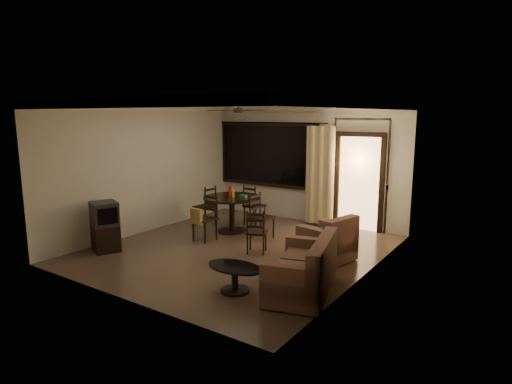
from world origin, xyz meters
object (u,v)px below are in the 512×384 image
Objects in this scene: dining_chair_east at (262,225)px; dining_chair_south at (205,226)px; sofa at (305,272)px; coffee_table at (235,275)px; dining_chair_north at (254,213)px; dining_table at (232,204)px; side_chair at (257,240)px; dining_chair_west at (205,214)px; armchair at (329,242)px; tv_cabinet at (105,227)px.

dining_chair_east is 1.00× the size of dining_chair_south.
coffee_table is (-0.88, -0.54, -0.06)m from sofa.
dining_table is at bearing 90.10° from dining_chair_north.
coffee_table is at bearing 89.18° from side_chair.
dining_chair_west is 0.98× the size of armchair.
armchair is at bearing 49.38° from tv_cabinet.
dining_chair_west is at bearing 105.29° from tv_cabinet.
dining_table is 3.58m from sofa.
dining_chair_west reaches higher than side_chair.
side_chair is at bearing -35.93° from dining_table.
coffee_table is (3.19, -0.15, -0.22)m from tv_cabinet.
dining_table is at bearing 127.91° from coffee_table.
dining_chair_south is 1.00× the size of dining_chair_north.
sofa is 1.98m from side_chair.
dining_chair_north is 0.98× the size of armchair.
dining_chair_west is 1.00× the size of dining_chair_south.
dining_chair_north is at bearing 119.76° from sofa.
dining_chair_south is (0.77, -0.92, 0.02)m from dining_chair_west.
side_chair reaches higher than armchair.
side_chair is at bearing 54.58° from tv_cabinet.
dining_table is at bearing 87.36° from tv_cabinet.
dining_chair_west is 1.00× the size of dining_chair_north.
coffee_table is at bearing -35.39° from dining_chair_south.
armchair is (3.76, 1.89, -0.15)m from tv_cabinet.
dining_table is 2.68m from armchair.
tv_cabinet reaches higher than dining_chair_west.
sofa is at bearing 120.40° from side_chair.
side_chair is (0.45, -0.87, -0.03)m from dining_chair_east.
tv_cabinet is at bearing 73.77° from dining_chair_north.
dining_chair_north is (0.90, 0.72, 0.00)m from dining_chair_west.
dining_chair_north reaches higher than sofa.
dining_chair_west is 1.15m from dining_chair_north.
dining_table reaches higher than side_chair.
dining_chair_south is 0.98× the size of armchair.
dining_chair_east is 2.81m from coffee_table.
tv_cabinet is 0.99× the size of armchair.
side_chair is at bearing 113.91° from coffee_table.
side_chair is (-1.31, -0.37, -0.08)m from armchair.
dining_chair_west is 3.91m from coffee_table.
coffee_table is (-0.57, -2.04, -0.07)m from armchair.
coffee_table is at bearing -163.59° from sofa.
dining_table reaches higher than dining_chair_north.
dining_chair_west is 1.06× the size of coffee_table.
coffee_table is at bearing 124.61° from dining_chair_north.
tv_cabinet reaches higher than sofa.
tv_cabinet is 4.22m from armchair.
tv_cabinet is 1.07× the size of coffee_table.
dining_chair_east is 1.00× the size of dining_chair_north.
dining_chair_south reaches higher than sofa.
dining_table is 1.51× the size of side_chair.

